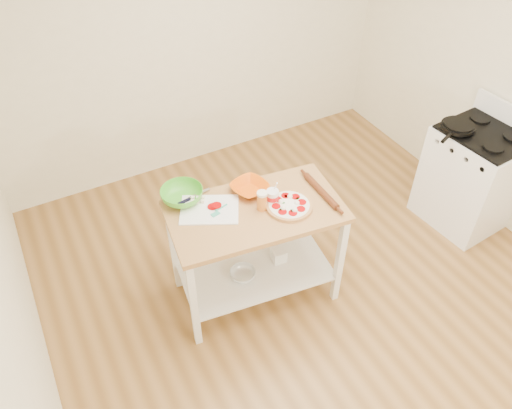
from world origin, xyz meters
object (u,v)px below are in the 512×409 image
Objects in this scene: cutting_board at (209,209)px; spatula at (219,211)px; gas_stove at (470,178)px; shelf_bin at (279,255)px; beer_pint at (262,201)px; pizza at (289,205)px; green_bowl at (182,195)px; knife at (190,199)px; shelf_glass_bowl at (243,274)px; yogurt_tub at (272,197)px; prep_island at (255,234)px; skillet at (458,127)px; rolling_pin at (321,191)px; orange_bowl at (250,188)px.

spatula is at bearing -22.23° from cutting_board.
cutting_board is 3.37× the size of spatula.
gas_stove is 10.41× the size of shelf_bin.
gas_stove is 7.52× the size of beer_pint.
spatula is 0.31m from beer_pint.
cutting_board reaches higher than shelf_bin.
shelf_bin is (-0.00, 0.10, -0.60)m from pizza.
cutting_board is 3.34× the size of beer_pint.
spatula is at bearing -54.08° from green_bowl.
knife is 0.74m from shelf_glass_bowl.
green_bowl is 0.64m from yogurt_tub.
pizza is at bearing 174.21° from gas_stove.
green_bowl is 0.57m from beer_pint.
shelf_bin is (0.62, -0.32, -0.63)m from green_bowl.
knife reaches higher than prep_island.
green_bowl is (-0.12, 0.18, 0.04)m from cutting_board.
gas_stove reaches higher than knife.
beer_pint is at bearing -37.42° from green_bowl.
skillet is 1.05× the size of rolling_pin.
yogurt_tub is at bearing 159.49° from skillet.
shelf_glass_bowl is at bearing -18.30° from cutting_board.
beer_pint is at bearing 160.20° from skillet.
yogurt_tub reaches higher than prep_island.
shelf_glass_bowl is (0.12, -0.11, -0.62)m from spatula.
prep_island is 0.38m from shelf_glass_bowl.
orange_bowl is 1.35× the size of yogurt_tub.
gas_stove is at bearing -8.84° from orange_bowl.
skillet is at bearing -7.51° from green_bowl.
cutting_board is at bearing 161.75° from yogurt_tub.
prep_island is 3.96× the size of pizza.
yogurt_tub is 0.94× the size of shelf_glass_bowl.
cutting_board is at bearing 153.45° from beer_pint.
gas_stove reaches higher than shelf_glass_bowl.
cutting_board is at bearing 134.77° from shelf_glass_bowl.
shelf_glass_bowl is (-0.26, -0.03, -0.66)m from yogurt_tub.
green_bowl is at bearing 164.90° from gas_stove.
spatula is 0.58× the size of orange_bowl.
shelf_glass_bowl is at bearing -174.23° from yogurt_tub.
skillet is at bearing 4.08° from rolling_pin.
cutting_board is 0.07m from spatula.
spatula is 0.73× the size of shelf_glass_bowl.
beer_pint is 0.36× the size of rolling_pin.
pizza is 0.61m from shelf_bin.
prep_island is 0.37m from spatula.
gas_stove is 2.22m from shelf_glass_bowl.
yogurt_tub is (-1.95, 0.13, 0.48)m from gas_stove.
gas_stove is 2.11m from orange_bowl.
green_bowl is (-0.04, 0.03, 0.03)m from knife.
cutting_board is at bearing -172.94° from orange_bowl.
orange_bowl is at bearing 148.85° from rolling_pin.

